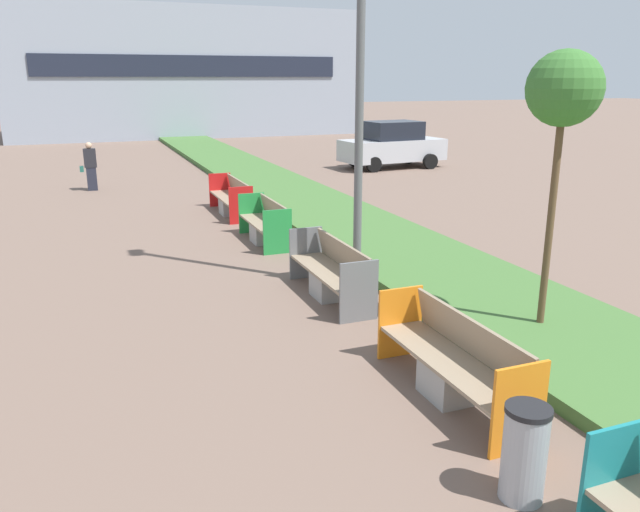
{
  "coord_description": "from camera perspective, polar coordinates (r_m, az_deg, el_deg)",
  "views": [
    {
      "loc": [
        -2.82,
        2.01,
        3.54
      ],
      "look_at": [
        0.9,
        11.56,
        0.6
      ],
      "focal_mm": 35.0,
      "sensor_mm": 36.0,
      "label": 1
    }
  ],
  "objects": [
    {
      "name": "planter_grass_strip",
      "position": [
        12.17,
        9.39,
        -0.7
      ],
      "size": [
        2.8,
        120.0,
        0.18
      ],
      "color": "#426B33",
      "rests_on": "ground"
    },
    {
      "name": "building_backdrop",
      "position": [
        41.93,
        -12.41,
        16.01
      ],
      "size": [
        20.87,
        7.09,
        7.61
      ],
      "color": "#939EAD",
      "rests_on": "ground"
    },
    {
      "name": "bench_orange_frame",
      "position": [
        7.36,
        12.08,
        -9.83
      ],
      "size": [
        0.65,
        2.43,
        0.94
      ],
      "color": "#9E9B96",
      "rests_on": "ground"
    },
    {
      "name": "bench_grey_frame",
      "position": [
        10.35,
        1.1,
        -1.8
      ],
      "size": [
        0.65,
        2.35,
        0.94
      ],
      "color": "#9E9B96",
      "rests_on": "ground"
    },
    {
      "name": "bench_green_frame",
      "position": [
        13.89,
        -5.01,
        2.73
      ],
      "size": [
        0.65,
        2.07,
        0.94
      ],
      "color": "#9E9B96",
      "rests_on": "ground"
    },
    {
      "name": "bench_red_frame",
      "position": [
        16.92,
        -8.08,
        5.07
      ],
      "size": [
        0.65,
        2.46,
        0.94
      ],
      "color": "#9E9B96",
      "rests_on": "ground"
    },
    {
      "name": "litter_bin",
      "position": [
        5.87,
        18.18,
        -16.74
      ],
      "size": [
        0.4,
        0.4,
        0.88
      ],
      "color": "#9EA0A5",
      "rests_on": "ground"
    },
    {
      "name": "sapling_tree_near",
      "position": [
        8.88,
        21.41,
        13.71
      ],
      "size": [
        0.99,
        0.99,
        3.9
      ],
      "color": "brown",
      "rests_on": "ground"
    },
    {
      "name": "pedestrian_walking",
      "position": [
        21.65,
        -20.26,
        7.7
      ],
      "size": [
        0.53,
        0.24,
        1.55
      ],
      "color": "#232633",
      "rests_on": "ground"
    },
    {
      "name": "parked_car_distant",
      "position": [
        25.78,
        6.64,
        10.05
      ],
      "size": [
        4.33,
        2.09,
        1.86
      ],
      "rotation": [
        0.0,
        0.0,
        0.08
      ],
      "color": "#B7BABF",
      "rests_on": "ground"
    }
  ]
}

